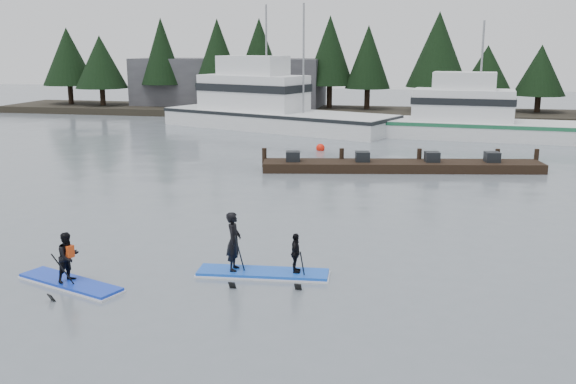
% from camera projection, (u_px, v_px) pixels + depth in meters
% --- Properties ---
extents(ground, '(160.00, 160.00, 0.00)m').
position_uv_depth(ground, '(241.00, 280.00, 17.22)').
color(ground, slate).
rests_on(ground, ground).
extents(far_shore, '(70.00, 8.00, 0.60)m').
position_uv_depth(far_shore, '(373.00, 113.00, 57.19)').
color(far_shore, '#2D281E').
rests_on(far_shore, ground).
extents(treeline, '(60.00, 4.00, 8.00)m').
position_uv_depth(treeline, '(373.00, 117.00, 57.25)').
color(treeline, black).
rests_on(treeline, ground).
extents(waterfront_building, '(18.00, 6.00, 5.00)m').
position_uv_depth(waterfront_building, '(229.00, 85.00, 61.47)').
color(waterfront_building, '#4C4C51').
rests_on(waterfront_building, ground).
extents(fishing_boat_large, '(18.88, 11.32, 10.25)m').
position_uv_depth(fishing_boat_large, '(271.00, 118.00, 48.96)').
color(fishing_boat_large, white).
rests_on(fishing_boat_large, ground).
extents(fishing_boat_medium, '(15.10, 5.50, 8.76)m').
position_uv_depth(fishing_boat_medium, '(482.00, 129.00, 43.78)').
color(fishing_boat_medium, white).
rests_on(fishing_boat_medium, ground).
extents(floating_dock, '(14.07, 4.48, 0.47)m').
position_uv_depth(floating_dock, '(402.00, 166.00, 32.34)').
color(floating_dock, black).
rests_on(floating_dock, ground).
extents(buoy_b, '(0.52, 0.52, 0.52)m').
position_uv_depth(buoy_b, '(320.00, 150.00, 38.69)').
color(buoy_b, red).
rests_on(buoy_b, ground).
extents(paddleboard_solo, '(3.26, 1.80, 1.88)m').
position_uv_depth(paddleboard_solo, '(69.00, 267.00, 16.77)').
color(paddleboard_solo, '#1538C9').
rests_on(paddleboard_solo, ground).
extents(paddleboard_duo, '(3.64, 1.32, 2.27)m').
position_uv_depth(paddleboard_duo, '(258.00, 256.00, 17.50)').
color(paddleboard_duo, blue).
rests_on(paddleboard_duo, ground).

